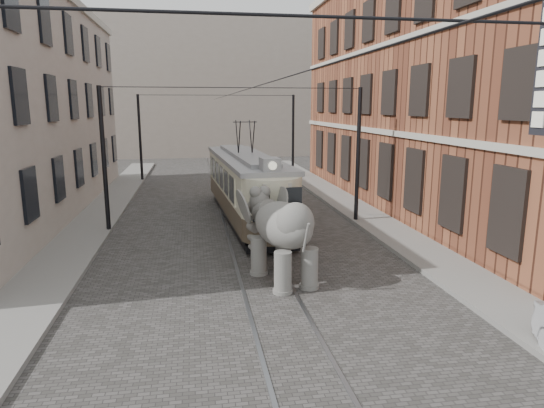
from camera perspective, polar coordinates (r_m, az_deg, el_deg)
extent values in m
plane|color=#484542|center=(15.25, -1.29, -8.31)|extent=(120.00, 120.00, 0.00)
cube|color=slate|center=(17.08, 19.19, -6.50)|extent=(2.00, 60.00, 0.15)
cube|color=slate|center=(15.75, -25.70, -8.56)|extent=(2.00, 60.00, 0.15)
cube|color=brown|center=(26.60, 20.39, 12.64)|extent=(8.00, 26.00, 12.00)
cube|color=gray|center=(54.26, -7.47, 13.43)|extent=(28.00, 10.00, 14.00)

